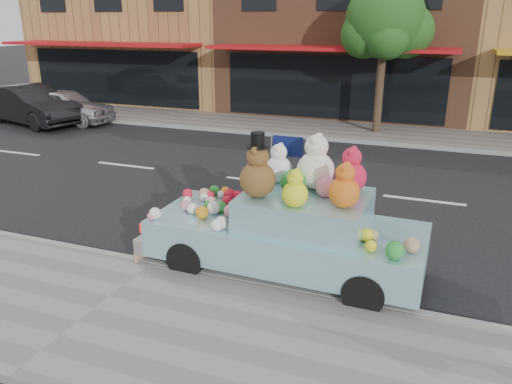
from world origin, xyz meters
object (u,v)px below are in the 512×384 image
at_px(car_dark, 32,105).
at_px(street_tree, 385,26).
at_px(art_car, 288,225).
at_px(car_silver, 64,106).

bearing_deg(car_dark, street_tree, -62.00).
height_order(car_dark, art_car, art_car).
bearing_deg(street_tree, art_car, -89.61).
height_order(street_tree, car_dark, street_tree).
xyz_separation_m(car_dark, art_car, (12.83, -7.92, 0.05)).
bearing_deg(art_car, street_tree, 91.38).
xyz_separation_m(car_silver, art_car, (11.84, -8.57, 0.13)).
bearing_deg(car_silver, street_tree, -81.57).
relative_size(car_silver, car_dark, 0.87).
bearing_deg(art_car, car_dark, 149.31).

